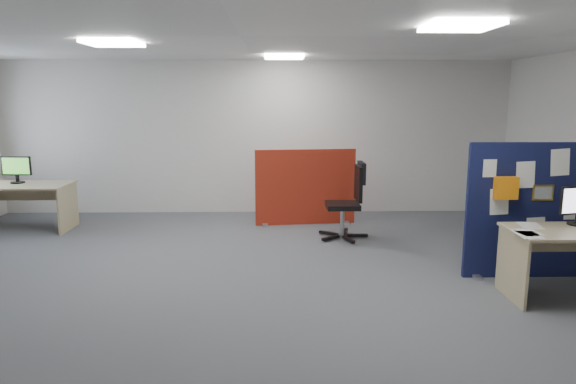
{
  "coord_description": "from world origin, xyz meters",
  "views": [
    {
      "loc": [
        0.39,
        -5.66,
        2.05
      ],
      "look_at": [
        0.51,
        0.05,
        1.0
      ],
      "focal_mm": 32.0,
      "sensor_mm": 36.0,
      "label": 1
    }
  ],
  "objects_px": {
    "navy_divider": "(547,210)",
    "office_chair": "(350,196)",
    "red_divider": "(306,188)",
    "second_desk": "(18,195)",
    "monitor_second": "(16,168)"
  },
  "relations": [
    {
      "from": "navy_divider",
      "to": "office_chair",
      "type": "distance_m",
      "value": 2.63
    },
    {
      "from": "navy_divider",
      "to": "office_chair",
      "type": "bearing_deg",
      "value": 139.68
    },
    {
      "from": "red_divider",
      "to": "second_desk",
      "type": "distance_m",
      "value": 4.54
    },
    {
      "from": "second_desk",
      "to": "monitor_second",
      "type": "relative_size",
      "value": 3.46
    },
    {
      "from": "navy_divider",
      "to": "red_divider",
      "type": "bearing_deg",
      "value": 135.35
    },
    {
      "from": "red_divider",
      "to": "second_desk",
      "type": "xyz_separation_m",
      "value": [
        -4.53,
        -0.25,
        -0.05
      ]
    },
    {
      "from": "navy_divider",
      "to": "second_desk",
      "type": "xyz_separation_m",
      "value": [
        -7.14,
        2.33,
        -0.23
      ]
    },
    {
      "from": "red_divider",
      "to": "monitor_second",
      "type": "xyz_separation_m",
      "value": [
        -4.55,
        -0.18,
        0.36
      ]
    },
    {
      "from": "second_desk",
      "to": "office_chair",
      "type": "relative_size",
      "value": 1.45
    },
    {
      "from": "office_chair",
      "to": "second_desk",
      "type": "bearing_deg",
      "value": 172.27
    },
    {
      "from": "red_divider",
      "to": "office_chair",
      "type": "height_order",
      "value": "red_divider"
    },
    {
      "from": "second_desk",
      "to": "office_chair",
      "type": "height_order",
      "value": "office_chair"
    },
    {
      "from": "monitor_second",
      "to": "office_chair",
      "type": "bearing_deg",
      "value": -4.35
    },
    {
      "from": "second_desk",
      "to": "navy_divider",
      "type": "bearing_deg",
      "value": -18.09
    },
    {
      "from": "red_divider",
      "to": "office_chair",
      "type": "bearing_deg",
      "value": -61.74
    }
  ]
}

